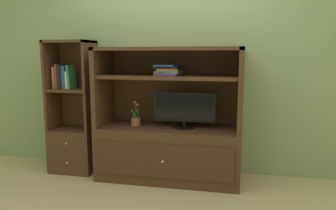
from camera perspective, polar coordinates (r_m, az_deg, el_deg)
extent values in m
plane|color=tan|center=(3.33, -1.28, -15.18)|extent=(8.00, 8.00, 0.00)
cube|color=#8C9E6B|center=(3.77, 1.26, 9.58)|extent=(6.00, 0.10, 2.80)
cube|color=#4C2D1C|center=(3.59, 0.16, -8.40)|extent=(1.54, 0.58, 0.58)
cube|color=#462A19|center=(3.31, -0.91, -9.94)|extent=(1.42, 0.02, 0.35)
sphere|color=silver|center=(3.30, -0.96, -10.01)|extent=(0.02, 0.02, 0.02)
cube|color=#4C2D1C|center=(3.67, -11.34, 3.24)|extent=(0.05, 0.58, 0.86)
cube|color=#4C2D1C|center=(3.37, 12.69, 2.71)|extent=(0.05, 0.58, 0.86)
cube|color=#4C2D1C|center=(3.72, 1.05, 3.50)|extent=(1.54, 0.02, 0.86)
cube|color=#4C2D1C|center=(3.42, 0.17, 9.89)|extent=(1.54, 0.58, 0.04)
cube|color=#4C2D1C|center=(3.43, 0.17, 5.03)|extent=(1.44, 0.53, 0.04)
cylinder|color=black|center=(3.48, 2.87, -3.94)|extent=(0.23, 0.23, 0.01)
cylinder|color=black|center=(3.47, 2.87, -3.37)|extent=(0.03, 0.03, 0.06)
cube|color=black|center=(3.44, 2.90, -0.37)|extent=(0.67, 0.02, 0.31)
cube|color=black|center=(3.42, 2.86, -0.41)|extent=(0.62, 0.00, 0.28)
cylinder|color=#B26642|center=(3.60, -5.71, -2.94)|extent=(0.10, 0.10, 0.09)
cylinder|color=#3D6B33|center=(3.58, -5.75, -0.85)|extent=(0.01, 0.01, 0.18)
cube|color=#2D7A38|center=(3.58, -5.32, -1.48)|extent=(0.02, 0.07, 0.09)
cube|color=#2D7A38|center=(3.61, -5.80, -1.41)|extent=(0.07, 0.03, 0.10)
cube|color=#2D7A38|center=(3.57, -6.05, -1.54)|extent=(0.09, 0.06, 0.09)
sphere|color=#C6729E|center=(3.56, -5.48, 0.07)|extent=(0.03, 0.03, 0.03)
sphere|color=#C6729E|center=(3.56, -5.96, 0.50)|extent=(0.03, 0.03, 0.03)
cube|color=purple|center=(3.43, -0.05, 5.52)|extent=(0.25, 0.33, 0.02)
cube|color=teal|center=(3.42, 0.23, 5.89)|extent=(0.25, 0.33, 0.02)
cube|color=#A56638|center=(3.42, 0.10, 6.29)|extent=(0.24, 0.35, 0.03)
cube|color=black|center=(3.42, -0.04, 6.71)|extent=(0.26, 0.27, 0.02)
cube|color=#2D519E|center=(3.43, -0.13, 7.05)|extent=(0.24, 0.32, 0.02)
cube|color=#4C2D1C|center=(3.98, -16.23, -7.59)|extent=(0.51, 0.36, 0.50)
sphere|color=silver|center=(3.79, -17.63, -6.51)|extent=(0.02, 0.02, 0.02)
sphere|color=silver|center=(3.85, -17.47, -9.76)|extent=(0.02, 0.02, 0.02)
cube|color=#4C2D1C|center=(3.95, -19.78, 3.34)|extent=(0.03, 0.36, 1.01)
cube|color=#4C2D1C|center=(3.73, -13.48, 3.31)|extent=(0.03, 0.36, 1.01)
cube|color=#4C2D1C|center=(3.99, -15.54, 3.59)|extent=(0.51, 0.02, 1.01)
cube|color=#4C2D1C|center=(3.84, -16.69, 2.58)|extent=(0.45, 0.33, 0.03)
cube|color=#4C2D1C|center=(3.82, -17.06, 10.68)|extent=(0.51, 0.36, 0.03)
cube|color=#A56638|center=(3.92, -19.06, 4.63)|extent=(0.03, 0.17, 0.25)
cube|color=red|center=(3.90, -18.67, 4.84)|extent=(0.02, 0.17, 0.28)
cube|color=black|center=(3.88, -18.28, 4.80)|extent=(0.04, 0.17, 0.27)
cube|color=#2D519E|center=(3.86, -17.72, 4.71)|extent=(0.04, 0.12, 0.26)
cube|color=silver|center=(3.84, -17.13, 4.26)|extent=(0.04, 0.13, 0.20)
cube|color=#338C4C|center=(3.82, -16.70, 4.81)|extent=(0.04, 0.18, 0.27)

